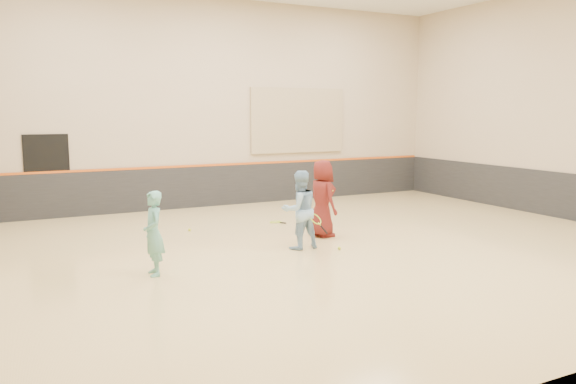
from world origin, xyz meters
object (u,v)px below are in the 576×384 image
instructor (300,210)px  young_man (322,198)px  girl (154,233)px  spare_racket (276,221)px

instructor → young_man: (1.00, 0.79, 0.06)m
girl → young_man: bearing=109.2°
instructor → spare_racket: size_ratio=2.33×
instructor → young_man: bearing=-143.2°
girl → instructor: instructor is taller
girl → young_man: young_man is taller
girl → young_man: (4.08, 1.33, 0.13)m
young_man → girl: bearing=106.9°
instructor → young_man: young_man is taller
girl → spare_racket: girl is taller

